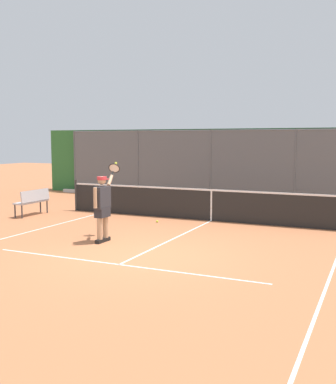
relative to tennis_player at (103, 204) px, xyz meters
name	(u,v)px	position (x,y,z in m)	size (l,w,h in m)	color
ground_plane	(139,255)	(-1.40, 0.78, -0.92)	(60.00, 60.00, 0.00)	#B76B42
court_line_markings	(113,268)	(-1.40, 1.86, -0.91)	(7.76, 9.94, 0.01)	white
fence_backdrop	(255,165)	(-1.40, -9.14, 0.51)	(19.72, 1.37, 2.89)	#565B60
tennis_net	(211,205)	(-1.40, -3.84, -0.42)	(9.97, 0.09, 1.07)	#2D2D2D
tennis_player	(103,204)	(0.00, 0.00, 0.00)	(0.45, 1.35, 1.87)	black
tennis_ball_by_sideline	(157,221)	(-0.04, -2.89, -0.88)	(0.07, 0.07, 0.07)	#CCDB33
courtside_bench	(33,200)	(4.18, -2.38, -0.40)	(0.40, 1.30, 0.84)	#B7B7BC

